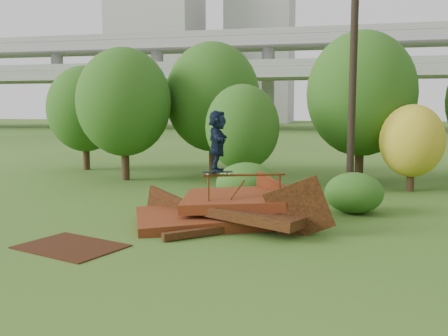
% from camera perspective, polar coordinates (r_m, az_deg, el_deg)
% --- Properties ---
extents(ground, '(240.00, 240.00, 0.00)m').
position_cam_1_polar(ground, '(11.68, 1.58, -9.07)').
color(ground, '#2D5116').
rests_on(ground, ground).
extents(scrap_pile, '(5.68, 3.82, 1.86)m').
position_cam_1_polar(scrap_pile, '(13.65, 0.22, -5.11)').
color(scrap_pile, '#4C210D').
rests_on(scrap_pile, ground).
extents(grind_rail, '(2.10, 0.93, 1.46)m').
position_cam_1_polar(grind_rail, '(13.39, 2.34, -2.41)').
color(grind_rail, '#66340F').
rests_on(grind_rail, ground).
extents(skateboard, '(0.81, 0.50, 0.08)m').
position_cam_1_polar(skateboard, '(13.19, -0.75, -0.46)').
color(skateboard, black).
rests_on(skateboard, grind_rail).
extents(skater, '(0.77, 1.56, 1.61)m').
position_cam_1_polar(skater, '(13.11, -0.75, 3.10)').
color(skater, black).
rests_on(skater, skateboard).
extents(flat_plate, '(2.71, 2.29, 0.03)m').
position_cam_1_polar(flat_plate, '(12.23, -17.10, -8.58)').
color(flat_plate, '#32170A').
rests_on(flat_plate, ground).
extents(tree_0, '(4.16, 4.16, 5.87)m').
position_cam_1_polar(tree_0, '(22.64, -11.36, 7.38)').
color(tree_0, black).
rests_on(tree_0, ground).
extents(tree_1, '(4.58, 4.58, 6.38)m').
position_cam_1_polar(tree_1, '(24.35, -1.31, 8.10)').
color(tree_1, black).
rests_on(tree_1, ground).
extents(tree_2, '(2.95, 2.95, 4.16)m').
position_cam_1_polar(tree_2, '(19.79, 2.12, 4.67)').
color(tree_2, black).
rests_on(tree_2, ground).
extents(tree_3, '(4.71, 4.71, 6.53)m').
position_cam_1_polar(tree_3, '(22.63, 15.42, 8.16)').
color(tree_3, black).
rests_on(tree_3, ground).
extents(tree_4, '(2.43, 2.43, 3.36)m').
position_cam_1_polar(tree_4, '(20.51, 20.69, 2.91)').
color(tree_4, black).
rests_on(tree_4, ground).
extents(tree_6, '(3.86, 3.86, 5.39)m').
position_cam_1_polar(tree_6, '(27.00, -15.62, 6.51)').
color(tree_6, black).
rests_on(tree_6, ground).
extents(shrub_left, '(2.06, 1.90, 1.42)m').
position_cam_1_polar(shrub_left, '(16.58, 2.61, -1.81)').
color(shrub_left, '#1F5516').
rests_on(shrub_left, ground).
extents(shrub_right, '(1.78, 1.63, 1.26)m').
position_cam_1_polar(shrub_right, '(15.78, 14.64, -2.77)').
color(shrub_right, '#1F5516').
rests_on(shrub_right, ground).
extents(utility_pole, '(1.40, 0.28, 8.99)m').
position_cam_1_polar(utility_pole, '(19.42, 14.53, 10.66)').
color(utility_pole, black).
rests_on(utility_pole, ground).
extents(freeway_overpass, '(160.00, 15.00, 13.70)m').
position_cam_1_polar(freeway_overpass, '(74.30, 11.76, 12.21)').
color(freeway_overpass, gray).
rests_on(freeway_overpass, ground).
extents(building_left, '(18.00, 16.00, 35.00)m').
position_cam_1_polar(building_left, '(114.29, -7.66, 13.98)').
color(building_left, '#9E9E99').
rests_on(building_left, ground).
extents(building_right, '(14.00, 14.00, 28.00)m').
position_cam_1_polar(building_right, '(114.98, 4.20, 12.22)').
color(building_right, '#9E9E99').
rests_on(building_right, ground).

